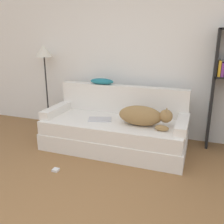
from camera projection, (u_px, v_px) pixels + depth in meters
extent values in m
cube|color=white|center=(139.00, 52.00, 3.93)|extent=(7.70, 0.06, 2.70)
cube|color=silver|center=(114.00, 140.00, 3.69)|extent=(2.05, 0.91, 0.24)
cube|color=silver|center=(114.00, 127.00, 3.62)|extent=(2.01, 0.87, 0.20)
cube|color=silver|center=(123.00, 99.00, 3.88)|extent=(2.01, 0.15, 0.43)
cube|color=silver|center=(57.00, 110.00, 3.88)|extent=(0.15, 0.72, 0.12)
cube|color=silver|center=(182.00, 124.00, 3.26)|extent=(0.15, 0.72, 0.12)
ellipsoid|color=olive|center=(140.00, 116.00, 3.36)|extent=(0.59, 0.28, 0.27)
sphere|color=olive|center=(166.00, 116.00, 3.24)|extent=(0.18, 0.18, 0.18)
cone|color=olive|center=(166.00, 112.00, 3.18)|extent=(0.06, 0.06, 0.08)
cone|color=olive|center=(167.00, 110.00, 3.26)|extent=(0.06, 0.06, 0.08)
ellipsoid|color=olive|center=(162.00, 128.00, 3.17)|extent=(0.18, 0.07, 0.08)
cube|color=#B7B7BC|center=(100.00, 119.00, 3.60)|extent=(0.37, 0.28, 0.02)
ellipsoid|color=teal|center=(102.00, 81.00, 3.91)|extent=(0.38, 0.18, 0.09)
cube|color=black|center=(213.00, 91.00, 3.55)|extent=(0.04, 0.26, 1.70)
cube|color=gold|center=(219.00, 68.00, 3.42)|extent=(0.04, 0.20, 0.21)
cube|color=#753384|center=(222.00, 69.00, 3.42)|extent=(0.04, 0.20, 0.18)
cylinder|color=#232326|center=(49.00, 125.00, 4.65)|extent=(0.21, 0.21, 0.02)
cylinder|color=#232326|center=(47.00, 92.00, 4.46)|extent=(0.02, 0.02, 1.23)
cone|color=silver|center=(44.00, 51.00, 4.25)|extent=(0.29, 0.29, 0.20)
cube|color=silver|center=(56.00, 170.00, 3.08)|extent=(0.08, 0.08, 0.03)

